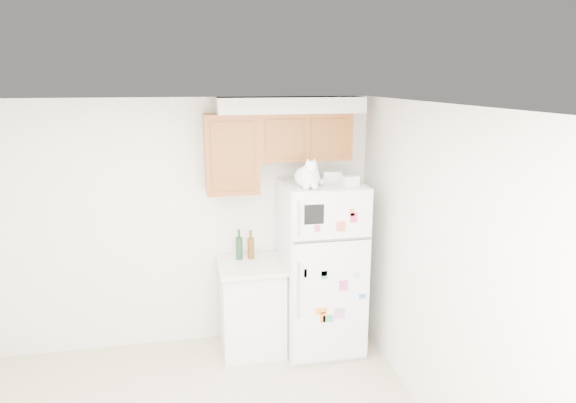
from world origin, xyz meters
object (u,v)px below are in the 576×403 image
object	(u,v)px
bottle_green	(239,244)
base_counter	(252,306)
cat	(308,176)
storage_box_front	(350,181)
storage_box_back	(334,176)
bottle_amber	(251,244)
refrigerator	(321,267)

from	to	relation	value
bottle_green	base_counter	bearing A→B (deg)	-52.56
cat	bottle_green	xyz separation A→B (m)	(-0.60, 0.38, -0.74)
base_counter	storage_box_front	world-z (taller)	storage_box_front
base_counter	storage_box_back	distance (m)	1.52
storage_box_back	bottle_amber	world-z (taller)	storage_box_back
cat	storage_box_back	distance (m)	0.40
base_counter	bottle_green	size ratio (longest dim) A/B	3.02
refrigerator	bottle_amber	distance (m)	0.74
storage_box_front	base_counter	bearing A→B (deg)	155.26
refrigerator	bottle_amber	xyz separation A→B (m)	(-0.67, 0.20, 0.21)
refrigerator	storage_box_front	world-z (taller)	storage_box_front
base_counter	cat	distance (m)	1.46
storage_box_back	bottle_amber	distance (m)	1.06
cat	bottle_green	distance (m)	1.03
cat	storage_box_back	bearing A→B (deg)	37.34
storage_box_front	bottle_green	size ratio (longest dim) A/B	0.49
cat	storage_box_back	xyz separation A→B (m)	(0.31, 0.24, -0.06)
storage_box_back	bottle_green	bearing A→B (deg)	-166.82
base_counter	storage_box_back	size ratio (longest dim) A/B	5.11
base_counter	bottle_amber	bearing A→B (deg)	83.29
cat	refrigerator	bearing A→B (deg)	43.23
bottle_green	bottle_amber	world-z (taller)	bottle_green
cat	bottle_amber	distance (m)	0.97
bottle_green	bottle_amber	distance (m)	0.12
storage_box_front	bottle_amber	xyz separation A→B (m)	(-0.89, 0.36, -0.68)
refrigerator	cat	bearing A→B (deg)	-136.77
refrigerator	storage_box_front	size ratio (longest dim) A/B	11.33
bottle_green	bottle_amber	bearing A→B (deg)	-0.33
refrigerator	base_counter	xyz separation A→B (m)	(-0.69, 0.07, -0.39)
refrigerator	bottle_green	bearing A→B (deg)	165.44
cat	storage_box_back	size ratio (longest dim) A/B	2.30
storage_box_front	bottle_green	bearing A→B (deg)	149.74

